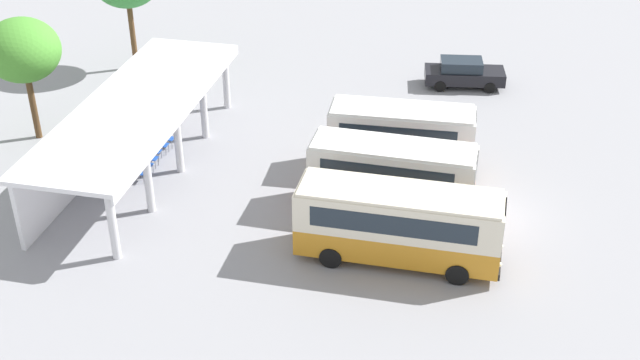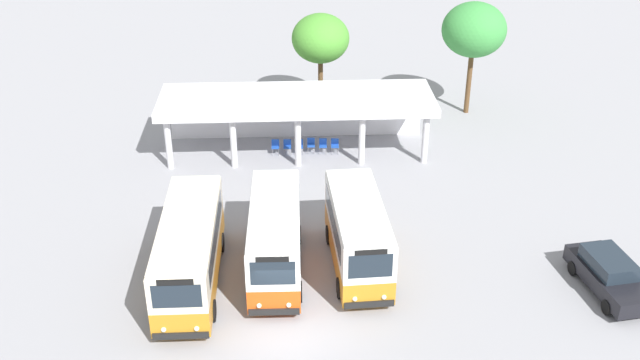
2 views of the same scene
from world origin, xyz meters
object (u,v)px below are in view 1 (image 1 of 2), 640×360
city_bus_middle_cream (401,137)px  waiting_chair_second_from_end (146,164)px  parked_car_flank (464,73)px  city_bus_nearest_orange (399,223)px  waiting_chair_fifth_seat (162,143)px  waiting_chair_end_by_column (139,171)px  waiting_chair_far_end_seat (168,137)px  city_bus_second_in_row (392,175)px  waiting_chair_middle_seat (151,157)px  waiting_chair_fourth_seat (154,150)px

city_bus_middle_cream → waiting_chair_second_from_end: bearing=104.3°
waiting_chair_second_from_end → parked_car_flank: bearing=-46.0°
city_bus_nearest_orange → waiting_chair_fifth_seat: 14.04m
waiting_chair_end_by_column → waiting_chair_far_end_seat: size_ratio=1.00×
city_bus_middle_cream → city_bus_second_in_row: bearing=-178.4°
waiting_chair_fifth_seat → parked_car_flank: bearing=-50.9°
parked_car_flank → waiting_chair_second_from_end: (-13.31, 13.79, -0.31)m
city_bus_second_in_row → waiting_chair_far_end_seat: (3.37, 11.68, -1.26)m
waiting_chair_fifth_seat → waiting_chair_far_end_seat: bearing=-4.1°
city_bus_nearest_orange → city_bus_middle_cream: 7.19m
city_bus_nearest_orange → waiting_chair_fifth_seat: bearing=63.4°
waiting_chair_end_by_column → waiting_chair_middle_seat: same height
waiting_chair_second_from_end → waiting_chair_fourth_seat: 1.38m
city_bus_middle_cream → waiting_chair_fourth_seat: 11.90m
city_bus_nearest_orange → city_bus_second_in_row: (3.57, 0.78, 0.02)m
waiting_chair_end_by_column → waiting_chair_far_end_seat: 3.44m
waiting_chair_middle_seat → city_bus_middle_cream: bearing=-79.0°
city_bus_nearest_orange → city_bus_middle_cream: bearing=7.0°
city_bus_nearest_orange → waiting_chair_end_by_column: 13.04m
city_bus_second_in_row → waiting_chair_second_from_end: city_bus_second_in_row is taller
city_bus_middle_cream → waiting_chair_far_end_seat: 11.65m
parked_car_flank → waiting_chair_fifth_seat: bearing=129.1°
city_bus_middle_cream → waiting_chair_far_end_seat: bearing=91.0°
city_bus_middle_cream → parked_car_flank: 10.63m
city_bus_second_in_row → waiting_chair_end_by_column: (-0.07, 11.72, -1.26)m
waiting_chair_second_from_end → waiting_chair_end_by_column: bearing=177.7°
waiting_chair_fifth_seat → waiting_chair_far_end_seat: size_ratio=1.00×
city_bus_middle_cream → waiting_chair_fourth_seat: size_ratio=7.98×
waiting_chair_end_by_column → waiting_chair_fourth_seat: (2.06, 0.11, 0.00)m
waiting_chair_far_end_seat → waiting_chair_end_by_column: bearing=179.3°
waiting_chair_fourth_seat → city_bus_nearest_orange: bearing=-113.8°
city_bus_middle_cream → waiting_chair_far_end_seat: (-0.20, 11.58, -1.26)m
waiting_chair_end_by_column → waiting_chair_far_end_seat: same height
city_bus_nearest_orange → waiting_chair_second_from_end: 13.22m
waiting_chair_middle_seat → waiting_chair_fifth_seat: bearing=0.8°
city_bus_middle_cream → waiting_chair_middle_seat: 11.90m
waiting_chair_fourth_seat → waiting_chair_far_end_seat: 1.38m
waiting_chair_middle_seat → waiting_chair_fifth_seat: size_ratio=1.00×
city_bus_middle_cream → waiting_chair_second_from_end: (-2.95, 11.59, -1.26)m
waiting_chair_middle_seat → city_bus_second_in_row: bearing=-96.4°
parked_car_flank → waiting_chair_middle_seat: bearing=132.4°
city_bus_middle_cream → parked_car_flank: bearing=-12.0°
city_bus_middle_cream → waiting_chair_far_end_seat: city_bus_middle_cream is taller
city_bus_nearest_orange → city_bus_middle_cream: (7.14, 0.88, 0.02)m
city_bus_middle_cream → parked_car_flank: size_ratio=1.46×
city_bus_middle_cream → parked_car_flank: (10.36, -2.20, -0.96)m
waiting_chair_fourth_seat → parked_car_flank: bearing=-49.4°
city_bus_second_in_row → waiting_chair_far_end_seat: 12.22m
city_bus_nearest_orange → waiting_chair_fifth_seat: city_bus_nearest_orange is taller
waiting_chair_far_end_seat → waiting_chair_middle_seat: bearing=179.1°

